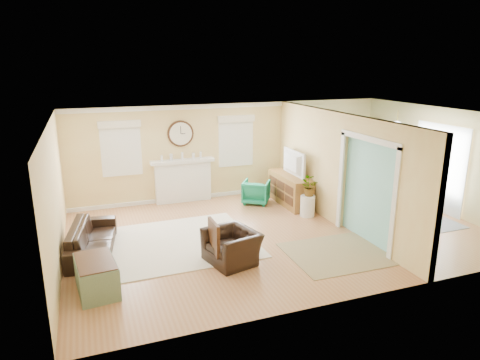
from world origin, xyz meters
The scene contains 29 objects.
floor centered at (0.00, 0.00, 0.00)m, with size 9.00×9.00×0.00m, color #A66B41.
wall_back centered at (0.00, 3.00, 1.30)m, with size 9.00×0.02×2.60m, color #DBB26B.
wall_front centered at (0.00, -3.00, 1.30)m, with size 9.00×0.02×2.60m, color #DBB26B.
wall_left centered at (-4.50, 0.00, 1.30)m, with size 0.02×6.00×2.60m, color #DBB26B.
wall_right centered at (4.50, 0.00, 1.30)m, with size 0.02×6.00×2.60m, color #DBB26B.
ceiling centered at (0.00, 0.00, 2.60)m, with size 9.00×6.00×0.02m, color white.
partition centered at (1.51, 0.28, 1.36)m, with size 0.17×6.00×2.60m.
fireplace centered at (-1.50, 2.88, 0.60)m, with size 1.70×0.30×1.17m.
wall_clock centered at (-1.50, 2.97, 1.85)m, with size 0.70×0.07×0.70m.
window_left centered at (-3.05, 2.95, 1.66)m, with size 1.05×0.13×1.42m.
window_right centered at (0.05, 2.95, 1.66)m, with size 1.05×0.13×1.42m.
french_doors centered at (4.45, 0.00, 1.10)m, with size 0.06×1.70×2.20m.
pendant centered at (3.00, 0.00, 2.20)m, with size 0.30×0.30×0.55m.
rug_cream centered at (-2.26, 0.15, 0.01)m, with size 3.12×2.70×0.02m, color beige.
rug_jute centered at (0.66, -1.46, 0.01)m, with size 2.03×1.66×0.01m, color #9C875A.
rug_grey centered at (2.92, 0.28, 0.01)m, with size 2.60×3.25×0.01m, color slate.
sofa centered at (-3.93, 0.29, 0.29)m, with size 2.00×0.78×0.58m, color black.
eames_chair centered at (-1.47, -1.07, 0.31)m, with size 0.96×0.84×0.63m, color black.
green_chair centered at (0.30, 2.05, 0.31)m, with size 0.67×0.69×0.62m, color #1D7C50.
trunk centered at (-3.91, -1.34, 0.28)m, with size 0.70×1.04×0.56m.
credenza centered at (1.12, 1.67, 0.40)m, with size 0.56×1.65×0.80m.
tv centered at (1.11, 1.67, 1.13)m, with size 1.14×0.15×0.66m, color black.
garden_stool centered at (1.11, 0.67, 0.26)m, with size 0.36×0.36×0.52m, color white.
potted_plant centered at (1.11, 0.67, 0.76)m, with size 0.42×0.36×0.47m, color #337F33.
dining_table centered at (2.92, 0.28, 0.34)m, with size 1.94×1.08×0.68m, color #4A2B14.
dining_chair_n centered at (2.97, 1.41, 0.61)m, with size 0.47×0.47×1.04m.
dining_chair_s centered at (2.94, -0.75, 0.51)m, with size 0.42×0.42×0.87m.
dining_chair_w centered at (2.21, 0.23, 0.53)m, with size 0.41×0.41×0.91m.
dining_chair_e centered at (3.53, 0.20, 0.55)m, with size 0.52×0.52×0.93m.
Camera 1 is at (-3.88, -8.11, 3.67)m, focal length 32.00 mm.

